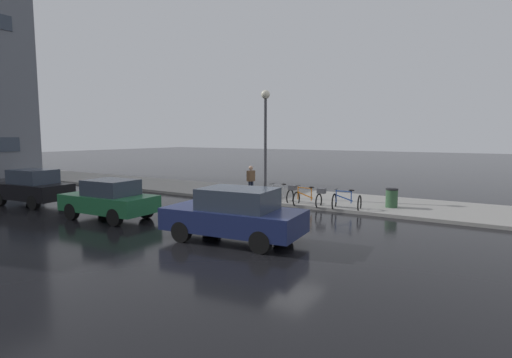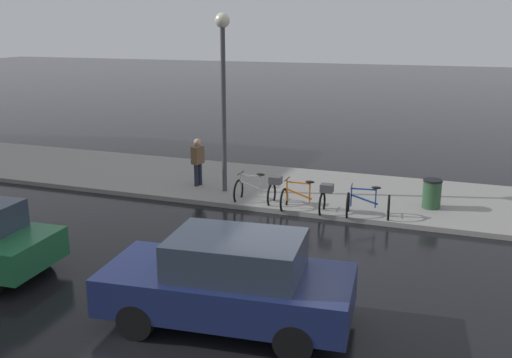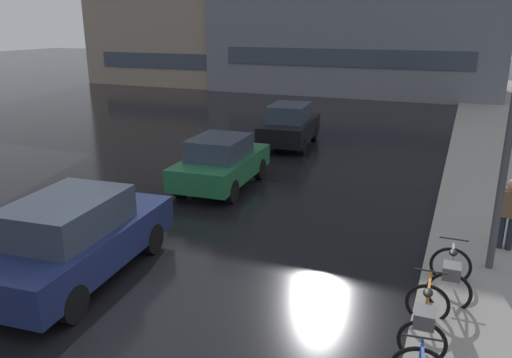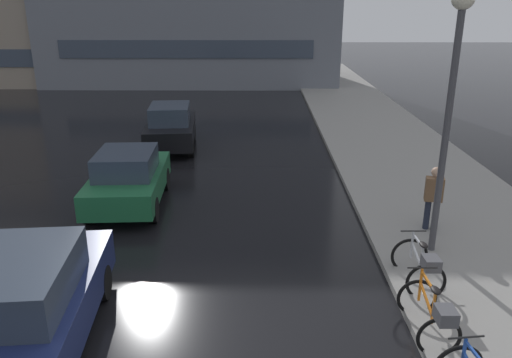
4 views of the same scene
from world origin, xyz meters
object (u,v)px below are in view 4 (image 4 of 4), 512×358
Objects in this scene: bicycle_second at (432,314)px; pedestrian at (433,197)px; car_green at (128,178)px; bicycle_third at (420,266)px; car_black at (171,127)px; streetlamp at (453,81)px; car_navy at (24,304)px.

bicycle_second is 4.20m from pedestrian.
bicycle_third is at bearing -32.46° from car_green.
car_green is 0.97× the size of car_black.
pedestrian is (7.50, -1.71, 0.16)m from car_green.
car_black is at bearing 134.78° from pedestrian.
bicycle_third is 7.73m from car_green.
car_green is 0.71× the size of streetlamp.
pedestrian is at bearing 74.43° from streetlamp.
car_navy is at bearing -91.03° from car_black.
car_black reaches higher than car_green.
streetlamp reaches higher than car_green.
bicycle_second and bicycle_third have the same top height.
car_green is 2.33× the size of pedestrian.
car_navy is at bearing -90.66° from car_green.
pedestrian is at bearing 68.10° from bicycle_third.
streetlamp is (-0.29, -1.05, 2.81)m from pedestrian.
pedestrian is (7.57, 4.27, 0.11)m from car_navy.
bicycle_second is at bearing -108.27° from streetlamp.
car_green is 8.27m from streetlamp.
bicycle_second is 1.57m from bicycle_third.
bicycle_third is at bearing 15.56° from car_navy.
car_navy reaches higher than car_green.
car_navy is 8.69m from pedestrian.
car_black is at bearing 122.93° from bicycle_third.
bicycle_third is 3.60m from streetlamp.
bicycle_third is at bearing -116.37° from streetlamp.
car_green is at bearing 167.12° from pedestrian.
pedestrian is 0.30× the size of streetlamp.
bicycle_second is 0.37× the size of car_green.
car_green is at bearing 159.00° from streetlamp.
car_green is at bearing 147.54° from bicycle_third.
bicycle_second is 0.26× the size of streetlamp.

